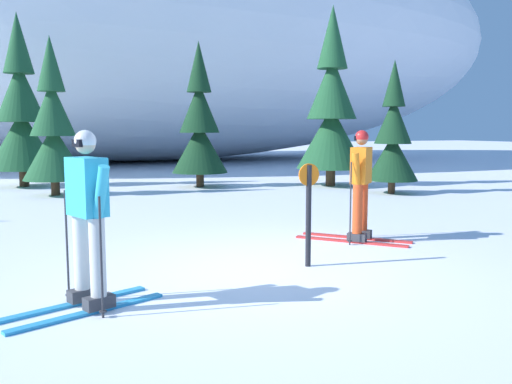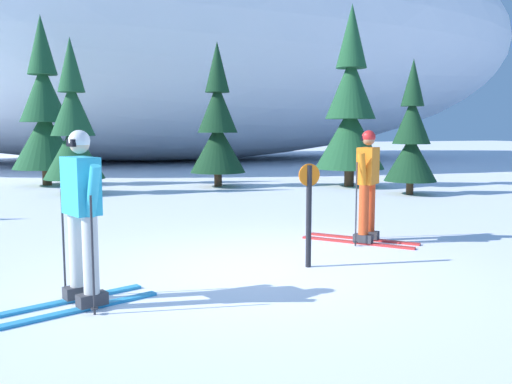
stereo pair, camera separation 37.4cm
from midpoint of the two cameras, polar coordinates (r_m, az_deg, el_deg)
ground_plane at (r=6.74m, az=1.69°, el=-8.23°), size 120.00×120.00×0.00m
skier_orange_jacket at (r=8.44m, az=12.83°, el=0.75°), size 1.48×1.59×1.71m
skier_cyan_jacket at (r=5.48m, az=-16.04°, el=-2.27°), size 1.62×0.96×1.72m
pine_tree_left at (r=17.86m, az=-20.79°, el=7.56°), size 1.99×1.99×5.15m
pine_tree_center_left at (r=15.15m, az=-18.00°, el=6.27°), size 1.59×1.59×4.12m
pine_tree_center_right at (r=16.35m, az=-3.39°, el=6.86°), size 1.66×1.66×4.30m
pine_tree_right at (r=16.66m, az=10.52°, el=8.32°), size 2.08×2.08×5.39m
pine_tree_far_right at (r=14.96m, az=16.70°, el=5.42°), size 1.37×1.37×3.56m
snow_ridge_background at (r=30.92m, az=-9.58°, el=16.41°), size 43.23×21.99×14.07m
trail_marker_post at (r=6.81m, az=7.15°, el=-1.72°), size 0.28×0.07×1.30m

